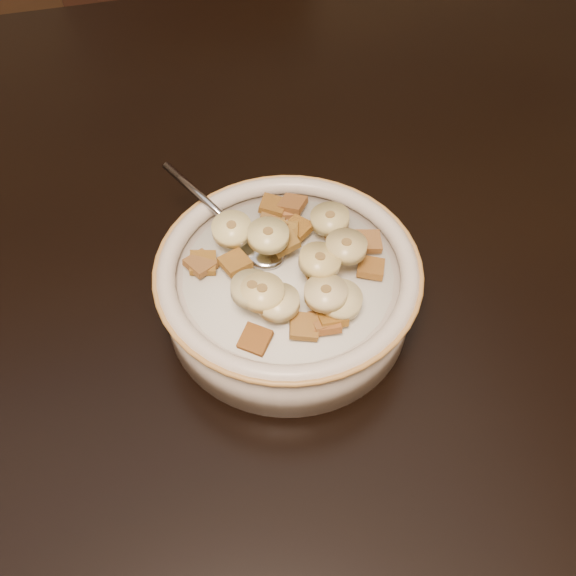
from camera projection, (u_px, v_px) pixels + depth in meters
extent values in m
cube|color=#422816|center=(181.00, 542.00, 1.19)|extent=(4.00, 4.50, 0.10)
cube|color=black|center=(68.00, 281.00, 0.58)|extent=(1.43, 0.95, 0.04)
cube|color=black|center=(217.00, 141.00, 1.09)|extent=(0.48, 0.48, 0.95)
cylinder|color=beige|center=(288.00, 293.00, 0.51)|extent=(0.20, 0.20, 0.05)
cylinder|color=silver|center=(288.00, 274.00, 0.50)|extent=(0.16, 0.16, 0.00)
ellipsoid|color=gray|center=(259.00, 249.00, 0.51)|extent=(0.06, 0.06, 0.01)
cube|color=brown|center=(304.00, 326.00, 0.45)|extent=(0.02, 0.02, 0.01)
cube|color=#904D19|center=(255.00, 340.00, 0.45)|extent=(0.03, 0.03, 0.01)
cube|color=brown|center=(368.00, 241.00, 0.50)|extent=(0.02, 0.02, 0.01)
cube|color=#986720|center=(203.00, 263.00, 0.49)|extent=(0.02, 0.02, 0.01)
cube|color=#895E1A|center=(282.00, 232.00, 0.50)|extent=(0.03, 0.03, 0.01)
cube|color=#8E5C20|center=(337.00, 235.00, 0.51)|extent=(0.02, 0.02, 0.01)
cube|color=#946020|center=(331.00, 316.00, 0.46)|extent=(0.02, 0.02, 0.01)
cube|color=brown|center=(371.00, 268.00, 0.49)|extent=(0.03, 0.03, 0.01)
cube|color=brown|center=(272.00, 232.00, 0.50)|extent=(0.03, 0.03, 0.01)
cube|color=brown|center=(274.00, 213.00, 0.53)|extent=(0.03, 0.03, 0.01)
cube|color=#8F5C1D|center=(235.00, 262.00, 0.48)|extent=(0.03, 0.03, 0.01)
cube|color=brown|center=(286.00, 232.00, 0.50)|extent=(0.02, 0.02, 0.01)
cube|color=olive|center=(325.00, 320.00, 0.46)|extent=(0.02, 0.02, 0.01)
cube|color=#95592D|center=(281.00, 209.00, 0.53)|extent=(0.02, 0.02, 0.01)
cube|color=brown|center=(316.00, 266.00, 0.48)|extent=(0.02, 0.02, 0.01)
cube|color=brown|center=(201.00, 263.00, 0.49)|extent=(0.03, 0.03, 0.01)
cube|color=brown|center=(292.00, 204.00, 0.53)|extent=(0.03, 0.03, 0.01)
cube|color=#9A6118|center=(298.00, 228.00, 0.51)|extent=(0.03, 0.03, 0.01)
cube|color=brown|center=(284.00, 242.00, 0.49)|extent=(0.02, 0.02, 0.01)
cube|color=brown|center=(327.00, 322.00, 0.46)|extent=(0.02, 0.02, 0.01)
cube|color=brown|center=(273.00, 205.00, 0.53)|extent=(0.03, 0.03, 0.01)
cylinder|color=#D7C981|center=(341.00, 300.00, 0.46)|extent=(0.04, 0.04, 0.01)
cylinder|color=#EFD38E|center=(326.00, 293.00, 0.45)|extent=(0.04, 0.04, 0.01)
cylinder|color=#D1BC86|center=(252.00, 289.00, 0.45)|extent=(0.03, 0.03, 0.01)
cylinder|color=#FEEFAA|center=(278.00, 302.00, 0.45)|extent=(0.03, 0.03, 0.01)
cylinder|color=#E3D080|center=(232.00, 229.00, 0.49)|extent=(0.04, 0.04, 0.01)
cylinder|color=#CBBE76|center=(346.00, 246.00, 0.48)|extent=(0.04, 0.04, 0.01)
cylinder|color=#CEC281|center=(330.00, 219.00, 0.51)|extent=(0.04, 0.04, 0.01)
cylinder|color=#F8E698|center=(268.00, 235.00, 0.48)|extent=(0.04, 0.04, 0.01)
cylinder|color=beige|center=(262.00, 292.00, 0.45)|extent=(0.04, 0.04, 0.01)
cylinder|color=#CDBB75|center=(320.00, 261.00, 0.47)|extent=(0.04, 0.04, 0.01)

